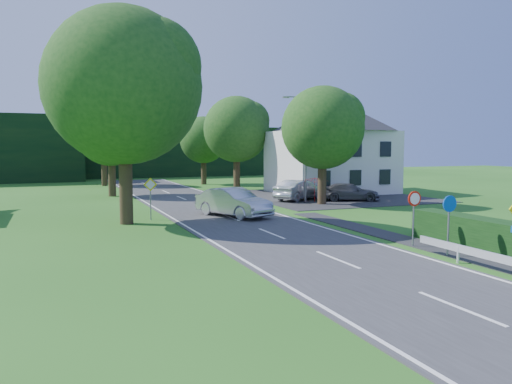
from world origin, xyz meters
name	(u,v)px	position (x,y,z in m)	size (l,w,h in m)	color
road	(256,228)	(0.00, 20.00, 0.02)	(7.00, 80.00, 0.04)	#343436
parking_pad	(328,196)	(12.00, 33.00, 0.02)	(14.00, 16.00, 0.04)	#262528
line_edge_left	(195,231)	(-3.25, 20.00, 0.04)	(0.12, 80.00, 0.01)	white
line_edge_right	(311,224)	(3.25, 20.00, 0.04)	(0.12, 80.00, 0.01)	white
line_centre	(256,227)	(0.00, 20.00, 0.04)	(0.12, 80.00, 0.01)	white
tree_main	(124,117)	(-6.00, 24.00, 5.82)	(9.40, 9.40, 11.64)	#194615
tree_left_far	(111,146)	(-5.00, 40.00, 4.29)	(7.00, 7.00, 8.58)	#194615
tree_right_far	(237,143)	(7.00, 42.00, 4.54)	(7.40, 7.40, 9.09)	#194615
tree_left_back	(104,148)	(-4.50, 52.00, 4.04)	(6.60, 6.60, 8.07)	#194615
tree_right_back	(204,150)	(6.00, 50.00, 3.78)	(6.20, 6.20, 7.56)	#194615
tree_right_mid	(322,146)	(8.50, 28.00, 4.29)	(7.00, 7.00, 8.58)	#194615
treeline_right	(185,152)	(8.00, 66.00, 3.50)	(30.00, 5.00, 7.00)	black
house_white	(331,144)	(14.00, 36.00, 4.41)	(10.60, 8.40, 8.60)	silver
streetlight	(304,143)	(8.06, 30.00, 4.46)	(2.03, 0.18, 8.00)	gray
sign_roundabout	(449,213)	(4.30, 10.98, 1.67)	(0.64, 0.08, 2.37)	gray
sign_speed_limit	(414,205)	(4.30, 12.97, 1.77)	(0.64, 0.11, 2.37)	gray
sign_priority_left	(150,190)	(-4.50, 24.98, 1.72)	(0.78, 0.09, 2.44)	gray
moving_car	(233,202)	(0.30, 24.27, 0.89)	(1.81, 5.18, 1.71)	#B2B3B7
motorcycle	(227,198)	(1.80, 29.76, 0.56)	(0.69, 1.97, 1.04)	black
parked_car_silver_a	(299,190)	(8.20, 31.00, 0.84)	(1.68, 4.83, 1.59)	silver
parked_car_grey	(350,192)	(11.64, 29.19, 0.70)	(1.86, 4.58, 1.33)	#515056
parked_car_silver_b	(361,185)	(15.98, 34.00, 0.74)	(2.31, 5.00, 1.39)	#B0B0B7
parasol	(315,189)	(8.76, 29.50, 0.98)	(2.06, 2.10, 1.89)	red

